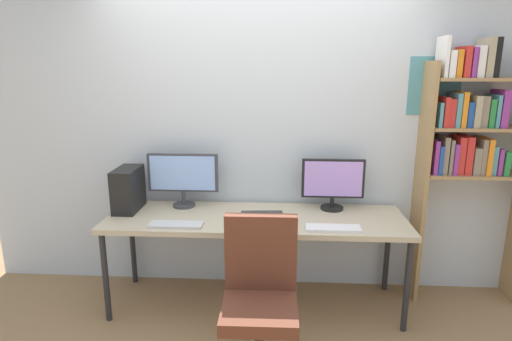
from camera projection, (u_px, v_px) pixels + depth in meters
wall_back at (259, 135)px, 3.48m from camera, size 4.67×0.11×2.60m
desk at (256, 223)px, 3.22m from camera, size 2.27×0.68×0.74m
bookshelf at (471, 138)px, 3.20m from camera, size 0.83×0.28×2.07m
office_chair at (260, 315)px, 2.53m from camera, size 0.52×0.52×0.99m
monitor_left at (183, 176)px, 3.39m from camera, size 0.57×0.18×0.44m
monitor_right at (333, 182)px, 3.33m from camera, size 0.49×0.18×0.41m
pc_tower at (128, 189)px, 3.33m from camera, size 0.17×0.34×0.34m
keyboard_left at (176, 225)px, 3.02m from camera, size 0.38×0.13×0.02m
keyboard_right at (333, 228)px, 2.95m from camera, size 0.39×0.13×0.02m
computer_mouse at (289, 222)px, 3.05m from camera, size 0.06×0.10×0.03m
laptop_closed at (262, 217)px, 3.17m from camera, size 0.34×0.25×0.02m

